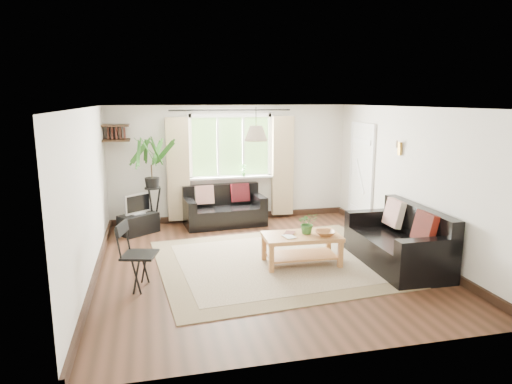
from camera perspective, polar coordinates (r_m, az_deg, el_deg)
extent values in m
plane|color=black|center=(7.25, 0.73, -8.78)|extent=(5.50, 5.50, 0.00)
plane|color=white|center=(6.80, 0.78, 10.54)|extent=(5.50, 5.50, 0.00)
cube|color=beige|center=(9.59, -3.19, 3.62)|extent=(5.00, 0.02, 2.40)
cube|color=beige|center=(4.39, 9.43, -6.11)|extent=(5.00, 0.02, 2.40)
cube|color=beige|center=(6.79, -20.20, -0.38)|extent=(0.02, 5.50, 2.40)
cube|color=beige|center=(7.90, 18.65, 1.32)|extent=(0.02, 5.50, 2.40)
cube|color=#BFB094|center=(7.29, 3.12, -8.60)|extent=(4.00, 3.51, 0.02)
cube|color=silver|center=(9.39, 13.00, 1.93)|extent=(0.06, 0.96, 2.06)
imported|color=#316327|center=(7.08, 6.46, -3.87)|extent=(0.33, 0.29, 0.33)
imported|color=#9B6135|center=(7.05, 8.64, -5.11)|extent=(0.34, 0.34, 0.07)
imported|color=silver|center=(6.88, 3.59, -5.67)|extent=(0.20, 0.24, 0.02)
imported|color=brown|center=(7.11, 3.63, -5.08)|extent=(0.23, 0.25, 0.02)
cube|color=black|center=(8.98, -14.46, -3.86)|extent=(0.80, 0.73, 0.38)
imported|color=#2D6023|center=(9.54, -1.58, 2.77)|extent=(0.14, 0.10, 0.27)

